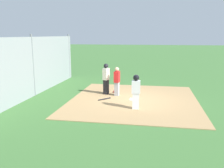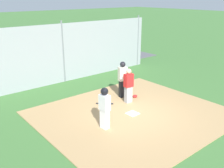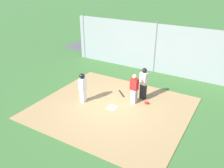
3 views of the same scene
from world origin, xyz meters
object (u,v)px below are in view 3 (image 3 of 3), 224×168
Objects in this scene: catcher at (134,88)px; umpire at (144,83)px; home_plate at (112,107)px; catcher_mask at (147,103)px; baseball_bat at (122,94)px; parked_car_silver at (172,52)px; runner at (83,86)px; parked_car_red at (106,39)px; parked_car_dark at (134,43)px.

catcher is 0.91× the size of umpire.
home_plate is 1.79m from catcher_mask.
parked_car_silver reaches higher than baseball_bat.
umpire reaches higher than runner.
parked_car_red is at bearing -121.01° from umpire.
home_plate is 2.08m from umpire.
catcher is 0.36× the size of parked_car_silver.
runner is at bearing 91.85° from parked_car_dark.
runner reaches higher than parked_car_dark.
parked_car_dark is 1.02× the size of parked_car_red.
parked_car_silver and parked_car_dark have the same top height.
home_plate is at bearing -12.66° from umpire.
baseball_bat is at bearing -89.62° from parked_car_silver.
catcher is at bearing -54.02° from parked_car_red.
catcher_mask is (-0.64, -0.21, -0.75)m from catcher.
parked_car_dark is at bearing -3.94° from parked_car_red.
parked_car_dark is at bearing 175.23° from parked_car_silver.
home_plate is 0.26× the size of umpire.
umpire is 1.48m from baseball_bat.
runner reaches higher than catcher_mask.
parked_car_silver is 3.56m from parked_car_dark.
catcher_mask is 7.39m from parked_car_silver.
umpire is at bearing 167.45° from catcher.
catcher_mask is at bearing -50.70° from parked_car_red.
umpire is 0.39× the size of parked_car_dark.
parked_car_silver is at bearing -9.20° from parked_car_red.
umpire is at bearing 50.06° from baseball_bat.
parked_car_silver is at bearing -158.68° from umpire.
home_plate is at bearing -27.80° from catcher.
catcher is 2.07× the size of baseball_bat.
parked_car_dark is (3.91, -8.11, -0.22)m from catcher.
parked_car_dark is at bearing -70.46° from home_plate.
umpire is 2.28× the size of baseball_bat.
runner is 0.35× the size of parked_car_dark.
parked_car_silver is (0.41, -7.51, -0.22)m from catcher.
runner is 3.35m from catcher_mask.
catcher_mask is at bearing 114.80° from catcher.
parked_car_red is (6.73, -8.12, -0.22)m from catcher.
runner is 9.47m from parked_car_dark.
catcher_mask is at bearing -137.39° from home_plate.
home_plate is 9.68m from parked_car_dark.
parked_car_silver is (-0.56, -7.02, 0.55)m from baseball_bat.
home_plate is 1.83× the size of catcher_mask.
baseball_bat is 7.06m from parked_car_silver.
catcher is at bearing 107.68° from parked_car_dark.
baseball_bat is (0.97, -0.49, -0.78)m from catcher.
catcher is 9.01m from parked_car_dark.
parked_car_dark is at bearing 153.82° from baseball_bat.
parked_car_dark is at bearing -60.05° from catcher_mask.
baseball_bat is (0.29, -1.49, 0.02)m from home_plate.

